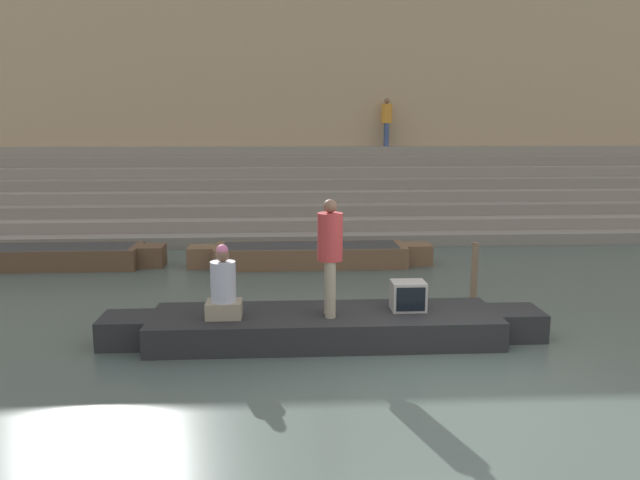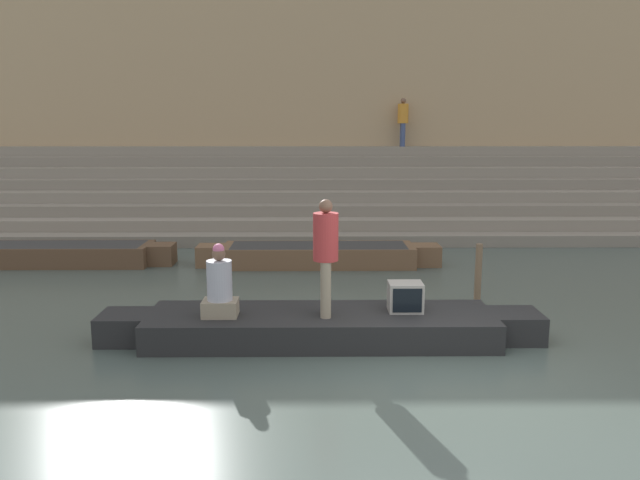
% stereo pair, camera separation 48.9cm
% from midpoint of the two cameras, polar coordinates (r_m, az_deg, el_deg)
% --- Properties ---
extents(ground_plane, '(120.00, 120.00, 0.00)m').
position_cam_midpoint_polar(ground_plane, '(8.44, 10.51, -12.27)').
color(ground_plane, '#47544C').
extents(ghat_steps, '(36.00, 5.71, 2.50)m').
position_cam_midpoint_polar(ghat_steps, '(20.21, 2.23, 3.81)').
color(ghat_steps, gray).
rests_on(ghat_steps, ground).
extents(back_wall, '(34.20, 1.28, 8.55)m').
position_cam_midpoint_polar(back_wall, '(22.71, 1.64, 13.04)').
color(back_wall, tan).
rests_on(back_wall, ground).
extents(rowboat_main, '(6.70, 1.52, 0.43)m').
position_cam_midpoint_polar(rowboat_main, '(9.57, -1.07, -7.83)').
color(rowboat_main, black).
rests_on(rowboat_main, ground).
extents(person_standing, '(0.37, 0.37, 1.75)m').
position_cam_midpoint_polar(person_standing, '(9.13, -0.61, -0.90)').
color(person_standing, gray).
rests_on(person_standing, rowboat_main).
extents(person_rowing, '(0.52, 0.41, 1.10)m').
position_cam_midpoint_polar(person_rowing, '(9.31, -10.32, -4.43)').
color(person_rowing, gray).
rests_on(person_rowing, rowboat_main).
extents(tv_set, '(0.52, 0.42, 0.45)m').
position_cam_midpoint_polar(tv_set, '(9.65, 6.63, -5.09)').
color(tv_set, '#9E998E').
rests_on(tv_set, rowboat_main).
extents(moored_boat_shore, '(5.17, 1.18, 0.48)m').
position_cam_midpoint_polar(moored_boat_shore, '(15.73, -24.21, -1.37)').
color(moored_boat_shore, brown).
rests_on(moored_boat_shore, ground).
extents(moored_boat_distant, '(5.65, 1.18, 0.48)m').
position_cam_midpoint_polar(moored_boat_distant, '(14.54, -1.83, -1.35)').
color(moored_boat_distant, brown).
rests_on(moored_boat_distant, ground).
extents(mooring_post, '(0.12, 0.12, 1.13)m').
position_cam_midpoint_polar(mooring_post, '(11.73, 12.77, -2.94)').
color(mooring_post, brown).
rests_on(mooring_post, ground).
extents(person_on_steps, '(0.37, 0.37, 1.63)m').
position_cam_midpoint_polar(person_on_steps, '(21.90, 5.46, 10.96)').
color(person_on_steps, '#3D4C75').
rests_on(person_on_steps, ghat_steps).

